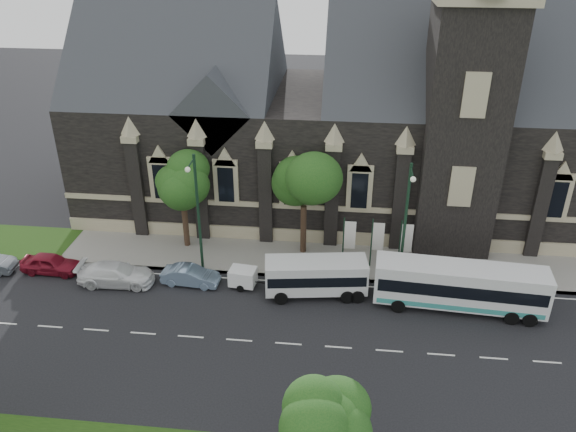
# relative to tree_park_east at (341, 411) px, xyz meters

# --- Properties ---
(ground) EXTENTS (160.00, 160.00, 0.00)m
(ground) POSITION_rel_tree_park_east_xyz_m (-6.18, 9.32, -4.62)
(ground) COLOR black
(ground) RESTS_ON ground
(sidewalk) EXTENTS (80.00, 5.00, 0.15)m
(sidewalk) POSITION_rel_tree_park_east_xyz_m (-6.18, 18.82, -4.54)
(sidewalk) COLOR gray
(sidewalk) RESTS_ON ground
(museum) EXTENTS (40.00, 17.70, 29.90)m
(museum) POSITION_rel_tree_park_east_xyz_m (-1.06, 28.10, 3.55)
(museum) COLOR black
(museum) RESTS_ON ground
(tree_park_east) EXTENTS (3.40, 3.40, 6.28)m
(tree_park_east) POSITION_rel_tree_park_east_xyz_m (0.00, 0.00, 0.00)
(tree_park_east) COLOR black
(tree_park_east) RESTS_ON ground
(tree_walk_right) EXTENTS (4.08, 4.08, 7.80)m
(tree_walk_right) POSITION_rel_tree_park_east_xyz_m (-2.96, 20.04, 1.20)
(tree_walk_right) COLOR black
(tree_walk_right) RESTS_ON ground
(tree_walk_left) EXTENTS (3.91, 3.91, 7.64)m
(tree_walk_left) POSITION_rel_tree_park_east_xyz_m (-11.97, 20.03, 1.12)
(tree_walk_left) COLOR black
(tree_walk_left) RESTS_ON ground
(street_lamp_near) EXTENTS (0.36, 1.88, 9.00)m
(street_lamp_near) POSITION_rel_tree_park_east_xyz_m (3.82, 16.42, 0.49)
(street_lamp_near) COLOR #163321
(street_lamp_near) RESTS_ON ground
(street_lamp_mid) EXTENTS (0.36, 1.88, 9.00)m
(street_lamp_mid) POSITION_rel_tree_park_east_xyz_m (-10.18, 16.42, 0.49)
(street_lamp_mid) COLOR #163321
(street_lamp_mid) RESTS_ON ground
(banner_flag_left) EXTENTS (0.90, 0.10, 4.00)m
(banner_flag_left) POSITION_rel_tree_park_east_xyz_m (0.11, 18.32, -2.24)
(banner_flag_left) COLOR #163321
(banner_flag_left) RESTS_ON ground
(banner_flag_center) EXTENTS (0.90, 0.10, 4.00)m
(banner_flag_center) POSITION_rel_tree_park_east_xyz_m (2.11, 18.32, -2.24)
(banner_flag_center) COLOR #163321
(banner_flag_center) RESTS_ON ground
(banner_flag_right) EXTENTS (0.90, 0.10, 4.00)m
(banner_flag_right) POSITION_rel_tree_park_east_xyz_m (4.11, 18.32, -2.24)
(banner_flag_right) COLOR #163321
(banner_flag_right) RESTS_ON ground
(tour_coach) EXTENTS (10.93, 3.17, 3.15)m
(tour_coach) POSITION_rel_tree_park_east_xyz_m (7.40, 14.04, -2.90)
(tour_coach) COLOR silver
(tour_coach) RESTS_ON ground
(shuttle_bus) EXTENTS (6.98, 3.20, 2.60)m
(shuttle_bus) POSITION_rel_tree_park_east_xyz_m (-1.87, 14.61, -3.10)
(shuttle_bus) COLOR silver
(shuttle_bus) RESTS_ON ground
(box_trailer) EXTENTS (2.63, 1.55, 1.37)m
(box_trailer) POSITION_rel_tree_park_east_xyz_m (-6.93, 14.97, -3.84)
(box_trailer) COLOR white
(box_trailer) RESTS_ON ground
(sedan) EXTENTS (4.11, 1.67, 1.33)m
(sedan) POSITION_rel_tree_park_east_xyz_m (-10.59, 14.87, -3.96)
(sedan) COLOR #7A93B0
(sedan) RESTS_ON ground
(car_far_red) EXTENTS (4.22, 1.79, 1.42)m
(car_far_red) POSITION_rel_tree_park_east_xyz_m (-20.95, 15.27, -3.91)
(car_far_red) COLOR maroon
(car_far_red) RESTS_ON ground
(car_far_white) EXTENTS (5.34, 2.34, 1.53)m
(car_far_white) POSITION_rel_tree_park_east_xyz_m (-15.73, 14.38, -3.86)
(car_far_white) COLOR white
(car_far_white) RESTS_ON ground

